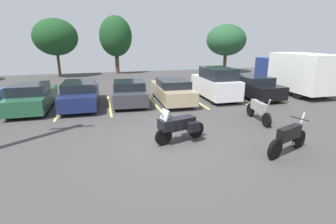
% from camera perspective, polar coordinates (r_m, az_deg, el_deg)
% --- Properties ---
extents(ground, '(44.00, 44.00, 0.10)m').
position_cam_1_polar(ground, '(9.33, 0.72, -7.51)').
color(ground, '#423F3F').
extents(motorcycle_touring, '(2.09, 1.09, 1.36)m').
position_cam_1_polar(motorcycle_touring, '(9.24, 2.49, -3.14)').
color(motorcycle_touring, black).
rests_on(motorcycle_touring, ground).
extents(motorcycle_second, '(2.06, 0.92, 1.32)m').
position_cam_1_polar(motorcycle_second, '(9.27, 26.08, -5.36)').
color(motorcycle_second, black).
rests_on(motorcycle_second, ground).
extents(motorcycle_third, '(0.62, 2.24, 1.27)m').
position_cam_1_polar(motorcycle_third, '(12.33, 20.17, 0.43)').
color(motorcycle_third, black).
rests_on(motorcycle_third, ground).
extents(parking_stripes, '(21.38, 4.82, 0.01)m').
position_cam_1_polar(parking_stripes, '(14.98, -13.35, 1.54)').
color(parking_stripes, '#EAE066').
rests_on(parking_stripes, ground).
extents(car_green, '(1.89, 4.70, 1.47)m').
position_cam_1_polar(car_green, '(15.49, -28.82, 3.04)').
color(car_green, '#235638').
rests_on(car_green, ground).
extents(car_navy, '(2.02, 4.82, 1.46)m').
position_cam_1_polar(car_navy, '(15.09, -19.51, 3.94)').
color(car_navy, navy).
rests_on(car_navy, ground).
extents(car_charcoal, '(2.21, 4.42, 1.40)m').
position_cam_1_polar(car_charcoal, '(15.13, -8.92, 4.53)').
color(car_charcoal, '#38383D').
rests_on(car_charcoal, ground).
extents(car_tan, '(1.93, 4.72, 1.43)m').
position_cam_1_polar(car_tan, '(15.22, 0.94, 4.98)').
color(car_tan, tan).
rests_on(car_tan, ground).
extents(car_white, '(1.81, 4.27, 2.04)m').
position_cam_1_polar(car_white, '(16.35, 10.94, 6.44)').
color(car_white, white).
rests_on(car_white, ground).
extents(car_black, '(1.95, 4.61, 1.42)m').
position_cam_1_polar(car_black, '(17.53, 18.92, 5.55)').
color(car_black, black).
rests_on(car_black, ground).
extents(box_truck, '(2.44, 6.12, 2.82)m').
position_cam_1_polar(box_truck, '(19.97, 27.30, 8.19)').
color(box_truck, navy).
rests_on(box_truck, ground).
extents(tree_center_right, '(4.42, 4.42, 5.39)m').
position_cam_1_polar(tree_center_right, '(29.84, 13.27, 15.83)').
color(tree_center_right, '#4C3823').
rests_on(tree_center_right, ground).
extents(tree_center, '(3.54, 3.54, 6.25)m').
position_cam_1_polar(tree_center, '(28.96, -11.97, 16.67)').
color(tree_center, '#4C3823').
rests_on(tree_center, ground).
extents(tree_rear, '(4.28, 4.28, 5.76)m').
position_cam_1_polar(tree_rear, '(28.03, -24.51, 15.44)').
color(tree_rear, '#4C3823').
rests_on(tree_rear, ground).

